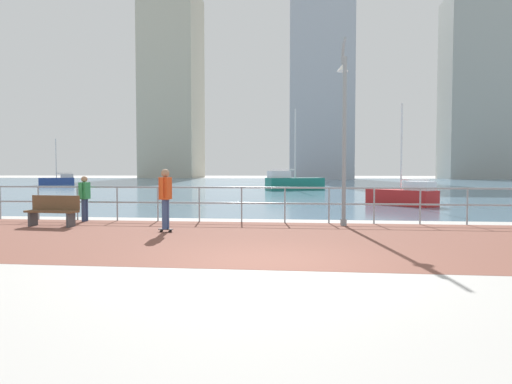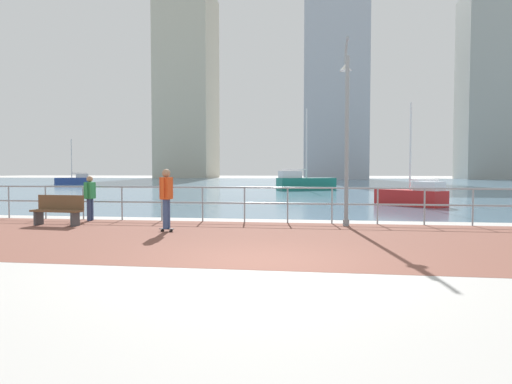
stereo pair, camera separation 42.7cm
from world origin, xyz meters
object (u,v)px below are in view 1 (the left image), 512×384
sailboat_teal (58,180)px  park_bench (53,210)px  lamppost (344,122)px  sailboat_gray (403,196)px  sailboat_navy (293,182)px  skateboarder (165,194)px  bystander (85,195)px

sailboat_teal → park_bench: bearing=-60.4°
lamppost → sailboat_teal: lamppost is taller
lamppost → sailboat_gray: size_ratio=1.15×
sailboat_navy → skateboarder: bearing=-95.4°
park_bench → sailboat_navy: size_ratio=0.23×
skateboarder → sailboat_navy: sailboat_navy is taller
bystander → park_bench: bearing=-102.5°
bystander → sailboat_teal: sailboat_teal is taller
bystander → sailboat_teal: bearing=120.9°
sailboat_navy → sailboat_teal: bearing=156.6°
sailboat_gray → sailboat_navy: (-5.81, 16.84, 0.20)m
sailboat_teal → sailboat_navy: sailboat_navy is taller
sailboat_gray → sailboat_navy: 17.82m
lamppost → sailboat_teal: (-30.87, 37.72, -2.61)m
skateboarder → sailboat_navy: (2.60, 27.57, -0.36)m
bystander → sailboat_navy: bearing=76.5°
skateboarder → sailboat_navy: bearing=84.6°
sailboat_teal → sailboat_gray: (34.39, -29.20, -0.06)m
skateboarder → sailboat_teal: (-25.97, 39.93, -0.50)m
sailboat_gray → skateboarder: bearing=-128.1°
skateboarder → sailboat_navy: 27.70m
skateboarder → park_bench: size_ratio=1.05×
bystander → sailboat_navy: size_ratio=0.21×
sailboat_teal → lamppost: bearing=-50.7°
skateboarder → sailboat_gray: sailboat_gray is taller
park_bench → sailboat_navy: bearing=76.5°
skateboarder → sailboat_navy: size_ratio=0.24×
bystander → sailboat_navy: sailboat_navy is taller
park_bench → sailboat_navy: sailboat_navy is taller
park_bench → bystander: bearing=77.5°
sailboat_gray → sailboat_navy: size_ratio=0.70×
lamppost → sailboat_teal: 48.81m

